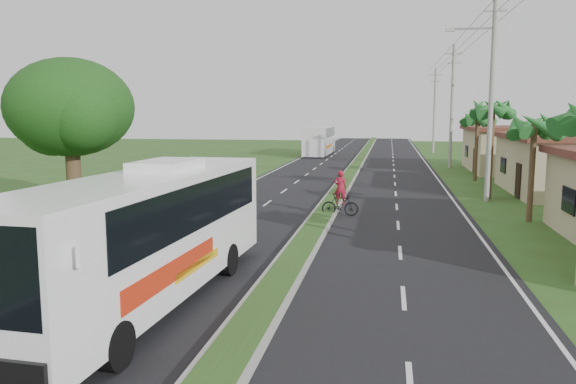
# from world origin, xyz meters

# --- Properties ---
(ground) EXTENTS (180.00, 180.00, 0.00)m
(ground) POSITION_xyz_m (0.00, 0.00, 0.00)
(ground) COLOR #32471A
(ground) RESTS_ON ground
(road_asphalt) EXTENTS (14.00, 160.00, 0.02)m
(road_asphalt) POSITION_xyz_m (0.00, 20.00, 0.01)
(road_asphalt) COLOR black
(road_asphalt) RESTS_ON ground
(median_strip) EXTENTS (1.20, 160.00, 0.18)m
(median_strip) POSITION_xyz_m (0.00, 20.00, 0.10)
(median_strip) COLOR gray
(median_strip) RESTS_ON ground
(lane_edge_left) EXTENTS (0.12, 160.00, 0.01)m
(lane_edge_left) POSITION_xyz_m (-6.70, 20.00, 0.00)
(lane_edge_left) COLOR silver
(lane_edge_left) RESTS_ON ground
(lane_edge_right) EXTENTS (0.12, 160.00, 0.01)m
(lane_edge_right) POSITION_xyz_m (6.70, 20.00, 0.00)
(lane_edge_right) COLOR silver
(lane_edge_right) RESTS_ON ground
(shop_mid) EXTENTS (7.60, 10.60, 3.67)m
(shop_mid) POSITION_xyz_m (14.00, 22.00, 1.86)
(shop_mid) COLOR tan
(shop_mid) RESTS_ON ground
(shop_far) EXTENTS (8.60, 11.60, 3.82)m
(shop_far) POSITION_xyz_m (14.00, 36.00, 1.93)
(shop_far) COLOR tan
(shop_far) RESTS_ON ground
(palm_verge_b) EXTENTS (2.40, 2.40, 5.05)m
(palm_verge_b) POSITION_xyz_m (9.40, 12.00, 4.36)
(palm_verge_b) COLOR #473321
(palm_verge_b) RESTS_ON ground
(palm_verge_c) EXTENTS (2.40, 2.40, 5.85)m
(palm_verge_c) POSITION_xyz_m (8.80, 19.00, 5.12)
(palm_verge_c) COLOR #473321
(palm_verge_c) RESTS_ON ground
(palm_verge_d) EXTENTS (2.40, 2.40, 5.25)m
(palm_verge_d) POSITION_xyz_m (9.30, 28.00, 4.55)
(palm_verge_d) COLOR #473321
(palm_verge_d) RESTS_ON ground
(shade_tree) EXTENTS (6.30, 6.00, 7.54)m
(shade_tree) POSITION_xyz_m (-12.11, 10.02, 5.03)
(shade_tree) COLOR #473321
(shade_tree) RESTS_ON ground
(utility_pole_b) EXTENTS (3.20, 0.28, 12.00)m
(utility_pole_b) POSITION_xyz_m (8.47, 18.00, 6.26)
(utility_pole_b) COLOR gray
(utility_pole_b) RESTS_ON ground
(utility_pole_c) EXTENTS (1.60, 0.28, 11.00)m
(utility_pole_c) POSITION_xyz_m (8.50, 38.00, 5.67)
(utility_pole_c) COLOR gray
(utility_pole_c) RESTS_ON ground
(utility_pole_d) EXTENTS (1.60, 0.28, 10.50)m
(utility_pole_d) POSITION_xyz_m (8.50, 58.00, 5.42)
(utility_pole_d) COLOR gray
(utility_pole_d) RESTS_ON ground
(coach_bus_main) EXTENTS (2.89, 11.40, 3.65)m
(coach_bus_main) POSITION_xyz_m (-2.90, -1.63, 2.01)
(coach_bus_main) COLOR white
(coach_bus_main) RESTS_ON ground
(coach_bus_far) EXTENTS (2.64, 11.58, 3.37)m
(coach_bus_far) POSITION_xyz_m (-5.20, 52.44, 1.91)
(coach_bus_far) COLOR silver
(coach_bus_far) RESTS_ON ground
(motorcyclist) EXTENTS (1.78, 0.51, 2.21)m
(motorcyclist) POSITION_xyz_m (0.77, 11.91, 0.79)
(motorcyclist) COLOR black
(motorcyclist) RESTS_ON ground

